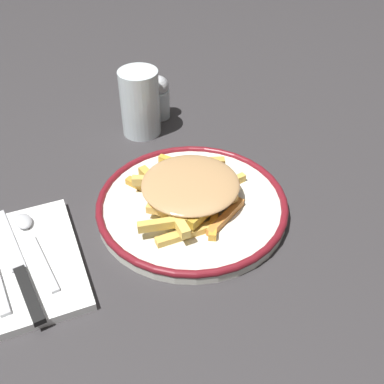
# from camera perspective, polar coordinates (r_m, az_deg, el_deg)

# --- Properties ---
(ground_plane) EXTENTS (2.60, 2.60, 0.00)m
(ground_plane) POSITION_cam_1_polar(r_m,az_deg,el_deg) (0.69, -0.00, -2.25)
(ground_plane) COLOR #333032
(plate) EXTENTS (0.27, 0.27, 0.02)m
(plate) POSITION_cam_1_polar(r_m,az_deg,el_deg) (0.68, -0.00, -1.57)
(plate) COLOR silver
(plate) RESTS_ON ground_plane
(fries_heap) EXTENTS (0.19, 0.20, 0.04)m
(fries_heap) POSITION_cam_1_polar(r_m,az_deg,el_deg) (0.66, -0.38, 0.25)
(fries_heap) COLOR #EFC75B
(fries_heap) RESTS_ON plate
(napkin) EXTENTS (0.16, 0.21, 0.01)m
(napkin) POSITION_cam_1_polar(r_m,az_deg,el_deg) (0.64, -20.26, -8.38)
(napkin) COLOR white
(napkin) RESTS_ON ground_plane
(knife) EXTENTS (0.04, 0.21, 0.01)m
(knife) POSITION_cam_1_polar(r_m,az_deg,el_deg) (0.62, -20.03, -8.98)
(knife) COLOR black
(knife) RESTS_ON napkin
(spoon) EXTENTS (0.03, 0.15, 0.01)m
(spoon) POSITION_cam_1_polar(r_m,az_deg,el_deg) (0.66, -18.88, -5.14)
(spoon) COLOR silver
(spoon) RESTS_ON napkin
(water_glass) EXTENTS (0.07, 0.07, 0.12)m
(water_glass) POSITION_cam_1_polar(r_m,az_deg,el_deg) (0.83, -6.29, 10.65)
(water_glass) COLOR silver
(water_glass) RESTS_ON ground_plane
(salt_shaker) EXTENTS (0.04, 0.04, 0.08)m
(salt_shaker) POSITION_cam_1_polar(r_m,az_deg,el_deg) (0.88, -4.00, 11.37)
(salt_shaker) COLOR silver
(salt_shaker) RESTS_ON ground_plane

